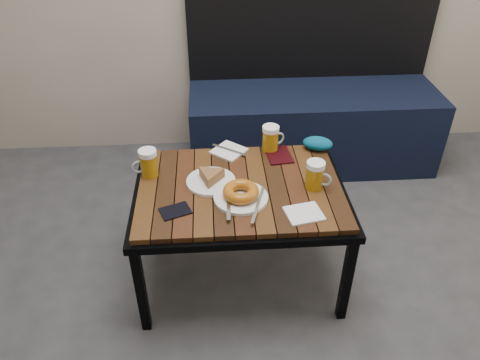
{
  "coord_description": "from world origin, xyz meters",
  "views": [
    {
      "loc": [
        -0.3,
        -0.64,
        1.55
      ],
      "look_at": [
        -0.19,
        0.85,
        0.5
      ],
      "focal_mm": 35.0,
      "sensor_mm": 36.0,
      "label": 1
    }
  ],
  "objects": [
    {
      "name": "napkin_left",
      "position": [
        -0.22,
        1.11,
        0.48
      ],
      "size": [
        0.18,
        0.18,
        0.01
      ],
      "rotation": [
        0.0,
        0.0,
        0.87
      ],
      "color": "white",
      "rests_on": "cafe_table"
    },
    {
      "name": "bench",
      "position": [
        0.29,
        1.76,
        0.27
      ],
      "size": [
        1.4,
        0.5,
        0.95
      ],
      "color": "black",
      "rests_on": "ground"
    },
    {
      "name": "plate_pie",
      "position": [
        -0.31,
        0.88,
        0.49
      ],
      "size": [
        0.2,
        0.2,
        0.05
      ],
      "color": "white",
      "rests_on": "cafe_table"
    },
    {
      "name": "knit_pouch",
      "position": [
        0.17,
        1.1,
        0.5
      ],
      "size": [
        0.15,
        0.12,
        0.06
      ],
      "primitive_type": "ellipsoid",
      "rotation": [
        0.0,
        0.0,
        -0.28
      ],
      "color": "navy",
      "rests_on": "cafe_table"
    },
    {
      "name": "cafe_table",
      "position": [
        -0.19,
        0.85,
        0.43
      ],
      "size": [
        0.84,
        0.62,
        0.47
      ],
      "color": "black",
      "rests_on": "ground"
    },
    {
      "name": "passport_navy",
      "position": [
        -0.44,
        0.7,
        0.47
      ],
      "size": [
        0.13,
        0.11,
        0.01
      ],
      "primitive_type": "cube",
      "rotation": [
        0.0,
        0.0,
        -1.2
      ],
      "color": "black",
      "rests_on": "cafe_table"
    },
    {
      "name": "passport_burgundy",
      "position": [
        -0.01,
        1.06,
        0.48
      ],
      "size": [
        0.12,
        0.15,
        0.01
      ],
      "primitive_type": "cube",
      "rotation": [
        0.0,
        0.0,
        0.12
      ],
      "color": "black",
      "rests_on": "cafe_table"
    },
    {
      "name": "napkin_right",
      "position": [
        0.03,
        0.66,
        0.48
      ],
      "size": [
        0.15,
        0.13,
        0.01
      ],
      "rotation": [
        0.0,
        0.0,
        0.2
      ],
      "color": "white",
      "rests_on": "cafe_table"
    },
    {
      "name": "beer_mug_centre",
      "position": [
        -0.04,
        1.11,
        0.53
      ],
      "size": [
        0.11,
        0.09,
        0.12
      ],
      "rotation": [
        0.0,
        0.0,
        0.4
      ],
      "color": "#A26F0D",
      "rests_on": "cafe_table"
    },
    {
      "name": "plate_bagel",
      "position": [
        -0.2,
        0.76,
        0.5
      ],
      "size": [
        0.21,
        0.27,
        0.06
      ],
      "color": "white",
      "rests_on": "cafe_table"
    },
    {
      "name": "beer_mug_right",
      "position": [
        0.1,
        0.82,
        0.53
      ],
      "size": [
        0.11,
        0.09,
        0.11
      ],
      "rotation": [
        0.0,
        0.0,
        -0.51
      ],
      "color": "#A26F0D",
      "rests_on": "cafe_table"
    },
    {
      "name": "beer_mug_left",
      "position": [
        -0.55,
        0.95,
        0.53
      ],
      "size": [
        0.11,
        0.08,
        0.12
      ],
      "rotation": [
        0.0,
        0.0,
        3.4
      ],
      "color": "#A26F0D",
      "rests_on": "cafe_table"
    }
  ]
}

